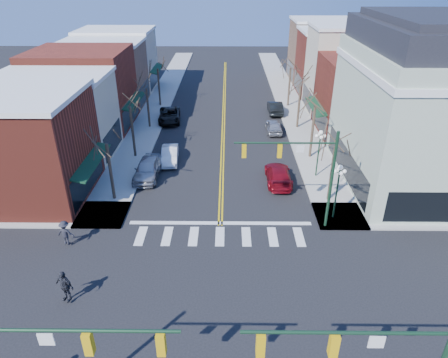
{
  "coord_description": "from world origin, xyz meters",
  "views": [
    {
      "loc": [
        0.49,
        -15.93,
        16.23
      ],
      "look_at": [
        0.25,
        9.28,
        2.8
      ],
      "focal_mm": 32.0,
      "sensor_mm": 36.0,
      "label": 1
    }
  ],
  "objects_px": {
    "lamppost_corner": "(338,183)",
    "car_right_near": "(278,175)",
    "victorian_corner": "(432,105)",
    "car_right_far": "(275,107)",
    "pedestrian_dark_a": "(65,286)",
    "car_left_near": "(148,168)",
    "car_left_far": "(169,115)",
    "car_left_mid": "(170,155)",
    "pedestrian_dark_b": "(65,233)",
    "car_right_mid": "(274,126)",
    "lamppost_midblock": "(319,146)"
  },
  "relations": [
    {
      "from": "car_right_near",
      "to": "car_right_far",
      "type": "distance_m",
      "value": 18.19
    },
    {
      "from": "car_left_near",
      "to": "pedestrian_dark_a",
      "type": "relative_size",
      "value": 2.56
    },
    {
      "from": "lamppost_corner",
      "to": "car_left_far",
      "type": "xyz_separation_m",
      "value": [
        -14.6,
        20.61,
        -2.23
      ]
    },
    {
      "from": "lamppost_corner",
      "to": "car_right_near",
      "type": "bearing_deg",
      "value": 121.69
    },
    {
      "from": "car_left_mid",
      "to": "car_left_far",
      "type": "height_order",
      "value": "car_left_far"
    },
    {
      "from": "car_left_near",
      "to": "car_right_far",
      "type": "height_order",
      "value": "car_left_near"
    },
    {
      "from": "car_left_near",
      "to": "pedestrian_dark_b",
      "type": "distance_m",
      "value": 10.36
    },
    {
      "from": "lamppost_corner",
      "to": "car_right_near",
      "type": "relative_size",
      "value": 0.87
    },
    {
      "from": "lamppost_corner",
      "to": "pedestrian_dark_b",
      "type": "height_order",
      "value": "lamppost_corner"
    },
    {
      "from": "car_right_near",
      "to": "lamppost_midblock",
      "type": "bearing_deg",
      "value": -163.7
    },
    {
      "from": "victorian_corner",
      "to": "pedestrian_dark_b",
      "type": "relative_size",
      "value": 8.28
    },
    {
      "from": "car_left_near",
      "to": "car_left_far",
      "type": "relative_size",
      "value": 0.93
    },
    {
      "from": "car_left_near",
      "to": "car_right_near",
      "type": "relative_size",
      "value": 0.99
    },
    {
      "from": "lamppost_midblock",
      "to": "pedestrian_dark_b",
      "type": "xyz_separation_m",
      "value": [
        -18.2,
        -9.88,
        -1.95
      ]
    },
    {
      "from": "car_left_near",
      "to": "car_right_mid",
      "type": "relative_size",
      "value": 1.19
    },
    {
      "from": "lamppost_corner",
      "to": "car_left_mid",
      "type": "bearing_deg",
      "value": 144.08
    },
    {
      "from": "car_left_near",
      "to": "car_left_far",
      "type": "distance_m",
      "value": 14.27
    },
    {
      "from": "victorian_corner",
      "to": "pedestrian_dark_a",
      "type": "bearing_deg",
      "value": -149.88
    },
    {
      "from": "car_left_near",
      "to": "car_right_near",
      "type": "distance_m",
      "value": 11.23
    },
    {
      "from": "victorian_corner",
      "to": "car_left_near",
      "type": "relative_size",
      "value": 2.89
    },
    {
      "from": "car_right_near",
      "to": "car_right_far",
      "type": "relative_size",
      "value": 1.08
    },
    {
      "from": "lamppost_corner",
      "to": "car_right_near",
      "type": "xyz_separation_m",
      "value": [
        -3.4,
        5.51,
        -2.24
      ]
    },
    {
      "from": "lamppost_midblock",
      "to": "car_right_mid",
      "type": "distance_m",
      "value": 11.25
    },
    {
      "from": "car_left_mid",
      "to": "car_left_far",
      "type": "relative_size",
      "value": 0.79
    },
    {
      "from": "victorian_corner",
      "to": "car_right_mid",
      "type": "relative_size",
      "value": 3.44
    },
    {
      "from": "car_right_near",
      "to": "pedestrian_dark_a",
      "type": "bearing_deg",
      "value": 46.77
    },
    {
      "from": "victorian_corner",
      "to": "lamppost_corner",
      "type": "xyz_separation_m",
      "value": [
        -8.3,
        -6.0,
        -3.7
      ]
    },
    {
      "from": "car_right_far",
      "to": "car_left_near",
      "type": "bearing_deg",
      "value": 52.73
    },
    {
      "from": "car_left_near",
      "to": "car_right_far",
      "type": "bearing_deg",
      "value": 55.54
    },
    {
      "from": "victorian_corner",
      "to": "car_left_mid",
      "type": "bearing_deg",
      "value": 170.72
    },
    {
      "from": "car_left_mid",
      "to": "pedestrian_dark_b",
      "type": "xyz_separation_m",
      "value": [
        -5.09,
        -12.88,
        0.32
      ]
    },
    {
      "from": "lamppost_midblock",
      "to": "car_left_far",
      "type": "height_order",
      "value": "lamppost_midblock"
    },
    {
      "from": "victorian_corner",
      "to": "car_right_near",
      "type": "bearing_deg",
      "value": -177.58
    },
    {
      "from": "car_right_far",
      "to": "pedestrian_dark_a",
      "type": "bearing_deg",
      "value": 64.66
    },
    {
      "from": "car_left_far",
      "to": "car_right_far",
      "type": "height_order",
      "value": "car_right_far"
    },
    {
      "from": "car_right_far",
      "to": "lamppost_midblock",
      "type": "bearing_deg",
      "value": 95.23
    },
    {
      "from": "lamppost_corner",
      "to": "car_right_near",
      "type": "distance_m",
      "value": 6.85
    },
    {
      "from": "victorian_corner",
      "to": "lamppost_midblock",
      "type": "bearing_deg",
      "value": 176.55
    },
    {
      "from": "pedestrian_dark_a",
      "to": "pedestrian_dark_b",
      "type": "relative_size",
      "value": 1.12
    },
    {
      "from": "car_left_far",
      "to": "pedestrian_dark_a",
      "type": "height_order",
      "value": "pedestrian_dark_a"
    },
    {
      "from": "car_left_near",
      "to": "pedestrian_dark_a",
      "type": "bearing_deg",
      "value": -95.04
    },
    {
      "from": "lamppost_midblock",
      "to": "pedestrian_dark_a",
      "type": "bearing_deg",
      "value": -137.9
    },
    {
      "from": "car_left_near",
      "to": "car_left_far",
      "type": "height_order",
      "value": "car_left_near"
    },
    {
      "from": "lamppost_corner",
      "to": "pedestrian_dark_a",
      "type": "relative_size",
      "value": 2.25
    },
    {
      "from": "car_left_far",
      "to": "car_right_near",
      "type": "height_order",
      "value": "car_left_far"
    },
    {
      "from": "car_left_near",
      "to": "car_left_mid",
      "type": "bearing_deg",
      "value": 66.83
    },
    {
      "from": "pedestrian_dark_a",
      "to": "car_left_far",
      "type": "bearing_deg",
      "value": 109.2
    },
    {
      "from": "lamppost_midblock",
      "to": "lamppost_corner",
      "type": "bearing_deg",
      "value": -90.0
    },
    {
      "from": "victorian_corner",
      "to": "pedestrian_dark_a",
      "type": "relative_size",
      "value": 7.42
    },
    {
      "from": "lamppost_corner",
      "to": "pedestrian_dark_a",
      "type": "height_order",
      "value": "lamppost_corner"
    }
  ]
}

